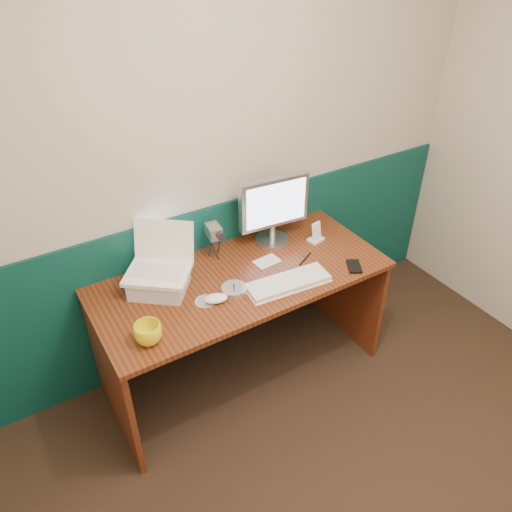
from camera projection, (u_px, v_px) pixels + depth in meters
back_wall at (208, 165)px, 2.67m from camera, size 3.50×0.04×2.50m
wainscot at (215, 277)px, 3.09m from camera, size 3.48×0.02×1.00m
desk at (243, 327)px, 2.91m from camera, size 1.60×0.70×0.75m
laptop_riser at (159, 283)px, 2.57m from camera, size 0.36×0.35×0.09m
laptop at (155, 254)px, 2.46m from camera, size 0.40×0.39×0.26m
monitor at (273, 210)px, 2.85m from camera, size 0.43×0.16×0.42m
keyboard at (288, 283)px, 2.62m from camera, size 0.46×0.19×0.03m
mouse_right at (312, 271)px, 2.70m from camera, size 0.11×0.09×0.03m
mouse_left at (216, 298)px, 2.50m from camera, size 0.14×0.11×0.04m
mug at (148, 333)px, 2.25m from camera, size 0.16×0.16×0.10m
camcorder at (214, 242)px, 2.79m from camera, size 0.10×0.13×0.19m
cd_spindle at (234, 289)px, 2.57m from camera, size 0.13×0.13×0.03m
cd_loose_a at (206, 301)px, 2.52m from camera, size 0.11×0.11×0.00m
pen at (305, 259)px, 2.81m from camera, size 0.13×0.07×0.01m
papers at (267, 261)px, 2.80m from camera, size 0.15×0.11×0.00m
dock at (316, 240)px, 2.97m from camera, size 0.10×0.08×0.02m
music_player at (317, 231)px, 2.93m from camera, size 0.07×0.04×0.11m
pda at (354, 266)px, 2.75m from camera, size 0.12×0.14×0.01m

